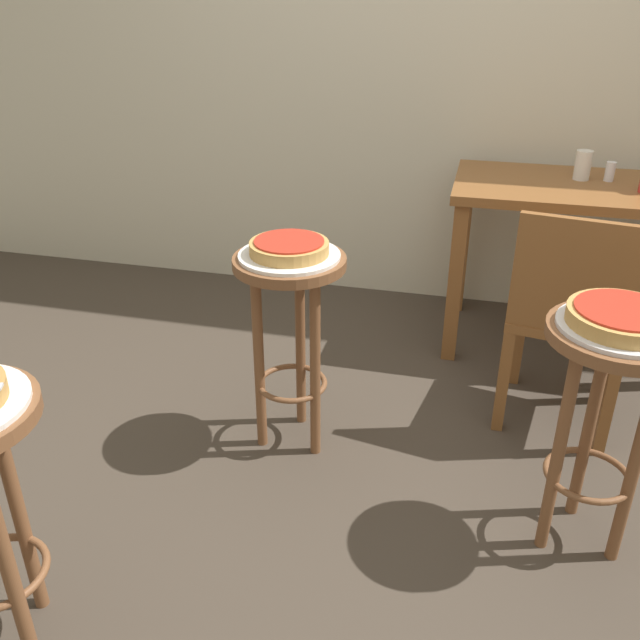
{
  "coord_description": "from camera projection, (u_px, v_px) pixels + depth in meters",
  "views": [
    {
      "loc": [
        0.29,
        -1.76,
        1.54
      ],
      "look_at": [
        -0.14,
        -0.06,
        0.65
      ],
      "focal_mm": 38.27,
      "sensor_mm": 36.0,
      "label": 1
    }
  ],
  "objects": [
    {
      "name": "stool_middle",
      "position": [
        606.0,
        392.0,
        1.85
      ],
      "size": [
        0.37,
        0.37,
        0.72
      ],
      "color": "brown",
      "rests_on": "ground_plane"
    },
    {
      "name": "wooden_chair",
      "position": [
        570.0,
        314.0,
        2.4
      ],
      "size": [
        0.46,
        0.46,
        0.85
      ],
      "color": "brown",
      "rests_on": "ground_plane"
    },
    {
      "name": "cup_far_edge",
      "position": [
        583.0,
        165.0,
        2.88
      ],
      "size": [
        0.07,
        0.07,
        0.12
      ],
      "primitive_type": "cylinder",
      "color": "silver",
      "rests_on": "dining_table"
    },
    {
      "name": "serving_plate_middle",
      "position": [
        621.0,
        327.0,
        1.76
      ],
      "size": [
        0.33,
        0.33,
        0.01
      ],
      "primitive_type": "cylinder",
      "color": "silver",
      "rests_on": "stool_middle"
    },
    {
      "name": "dining_table",
      "position": [
        581.0,
        213.0,
        2.89
      ],
      "size": [
        1.07,
        0.61,
        0.75
      ],
      "color": "brown",
      "rests_on": "ground_plane"
    },
    {
      "name": "stool_leftside",
      "position": [
        291.0,
        311.0,
        2.29
      ],
      "size": [
        0.37,
        0.37,
        0.72
      ],
      "color": "brown",
      "rests_on": "ground_plane"
    },
    {
      "name": "ground_plane",
      "position": [
        365.0,
        489.0,
        2.28
      ],
      "size": [
        6.0,
        6.0,
        0.0
      ],
      "primitive_type": "plane",
      "color": "#42382D"
    },
    {
      "name": "serving_plate_leftside",
      "position": [
        289.0,
        255.0,
        2.2
      ],
      "size": [
        0.33,
        0.33,
        0.01
      ],
      "primitive_type": "cylinder",
      "color": "white",
      "rests_on": "stool_leftside"
    },
    {
      "name": "pizza_leftside",
      "position": [
        289.0,
        247.0,
        2.19
      ],
      "size": [
        0.26,
        0.26,
        0.05
      ],
      "color": "tan",
      "rests_on": "serving_plate_leftside"
    },
    {
      "name": "pizza_middle",
      "position": [
        623.0,
        317.0,
        1.74
      ],
      "size": [
        0.28,
        0.28,
        0.05
      ],
      "color": "tan",
      "rests_on": "serving_plate_middle"
    },
    {
      "name": "condiment_shaker",
      "position": [
        610.0,
        172.0,
        2.87
      ],
      "size": [
        0.04,
        0.04,
        0.08
      ],
      "primitive_type": "cylinder",
      "color": "white",
      "rests_on": "dining_table"
    }
  ]
}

